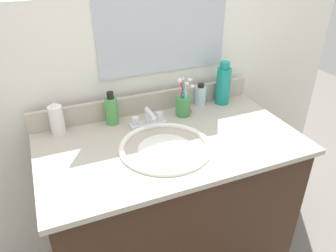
{
  "coord_description": "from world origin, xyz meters",
  "views": [
    {
      "loc": [
        -0.44,
        -1.01,
        1.49
      ],
      "look_at": [
        -0.01,
        0.0,
        0.86
      ],
      "focal_mm": 34.88,
      "sensor_mm": 36.0,
      "label": 1
    }
  ],
  "objects_px": {
    "bottle_lotion_white": "(57,120)",
    "faucet": "(148,120)",
    "bottle_gel_clear": "(200,95)",
    "bottle_mouthwash_teal": "(223,85)",
    "cup_green": "(183,105)",
    "bottle_toner_green": "(112,110)"
  },
  "relations": [
    {
      "from": "bottle_toner_green",
      "to": "bottle_lotion_white",
      "type": "relative_size",
      "value": 1.03
    },
    {
      "from": "bottle_toner_green",
      "to": "bottle_mouthwash_teal",
      "type": "distance_m",
      "value": 0.55
    },
    {
      "from": "bottle_mouthwash_teal",
      "to": "bottle_lotion_white",
      "type": "distance_m",
      "value": 0.77
    },
    {
      "from": "bottle_toner_green",
      "to": "bottle_lotion_white",
      "type": "xyz_separation_m",
      "value": [
        -0.23,
        -0.0,
        0.0
      ]
    },
    {
      "from": "bottle_toner_green",
      "to": "cup_green",
      "type": "distance_m",
      "value": 0.32
    },
    {
      "from": "faucet",
      "to": "bottle_gel_clear",
      "type": "xyz_separation_m",
      "value": [
        0.3,
        0.1,
        0.02
      ]
    },
    {
      "from": "bottle_lotion_white",
      "to": "cup_green",
      "type": "height_order",
      "value": "cup_green"
    },
    {
      "from": "bottle_mouthwash_teal",
      "to": "bottle_gel_clear",
      "type": "bearing_deg",
      "value": 166.17
    },
    {
      "from": "faucet",
      "to": "bottle_mouthwash_teal",
      "type": "distance_m",
      "value": 0.42
    },
    {
      "from": "bottle_lotion_white",
      "to": "bottle_gel_clear",
      "type": "bearing_deg",
      "value": 1.84
    },
    {
      "from": "faucet",
      "to": "bottle_toner_green",
      "type": "relative_size",
      "value": 1.08
    },
    {
      "from": "faucet",
      "to": "cup_green",
      "type": "height_order",
      "value": "cup_green"
    },
    {
      "from": "faucet",
      "to": "bottle_gel_clear",
      "type": "relative_size",
      "value": 1.49
    },
    {
      "from": "cup_green",
      "to": "faucet",
      "type": "bearing_deg",
      "value": -170.82
    },
    {
      "from": "bottle_gel_clear",
      "to": "bottle_toner_green",
      "type": "bearing_deg",
      "value": -177.35
    },
    {
      "from": "bottle_lotion_white",
      "to": "faucet",
      "type": "bearing_deg",
      "value": -11.99
    },
    {
      "from": "bottle_mouthwash_teal",
      "to": "cup_green",
      "type": "bearing_deg",
      "value": -169.33
    },
    {
      "from": "bottle_gel_clear",
      "to": "bottle_mouthwash_teal",
      "type": "bearing_deg",
      "value": -13.83
    },
    {
      "from": "bottle_gel_clear",
      "to": "bottle_mouthwash_teal",
      "type": "height_order",
      "value": "bottle_mouthwash_teal"
    },
    {
      "from": "bottle_toner_green",
      "to": "cup_green",
      "type": "bearing_deg",
      "value": -8.84
    },
    {
      "from": "faucet",
      "to": "bottle_toner_green",
      "type": "xyz_separation_m",
      "value": [
        -0.14,
        0.08,
        0.04
      ]
    },
    {
      "from": "cup_green",
      "to": "bottle_lotion_white",
      "type": "bearing_deg",
      "value": 174.93
    }
  ]
}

